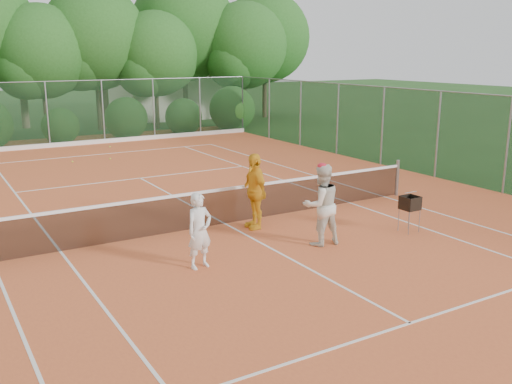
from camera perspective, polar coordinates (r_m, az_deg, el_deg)
ground at (r=14.64m, az=-3.04°, el=-3.31°), size 120.00×120.00×0.00m
clay_court at (r=14.64m, az=-3.04°, el=-3.27°), size 18.00×36.00×0.02m
club_building at (r=39.66m, az=-7.87°, el=9.62°), size 8.00×5.00×3.00m
tennis_net at (r=14.49m, az=-3.06°, el=-1.30°), size 11.97×0.10×1.10m
player_white at (r=11.57m, az=-5.67°, el=-3.89°), size 0.63×0.47×1.56m
player_center_grp at (r=12.95m, az=6.53°, el=-1.26°), size 0.97×0.79×1.90m
player_yellow at (r=14.09m, az=-0.14°, el=0.10°), size 0.58×1.15×1.89m
ball_hopper at (r=14.33m, az=15.15°, el=-1.13°), size 0.39×0.39×0.89m
stray_ball_a at (r=23.95m, az=-17.88°, el=2.91°), size 0.07×0.07×0.07m
stray_ball_b at (r=27.31m, az=-14.40°, el=4.42°), size 0.07×0.07×0.07m
stray_ball_c at (r=24.19m, az=-14.39°, el=3.25°), size 0.07×0.07×0.07m
court_markings at (r=14.63m, az=-3.04°, el=-3.22°), size 11.03×23.83×0.01m
fence_back at (r=28.29m, az=-17.57°, el=7.52°), size 18.07×0.07×3.00m
fence_right at (r=19.15m, az=23.85°, el=4.27°), size 0.07×33.07×3.00m
tropical_treeline at (r=33.58m, az=-17.76°, el=14.56°), size 32.10×8.49×15.03m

